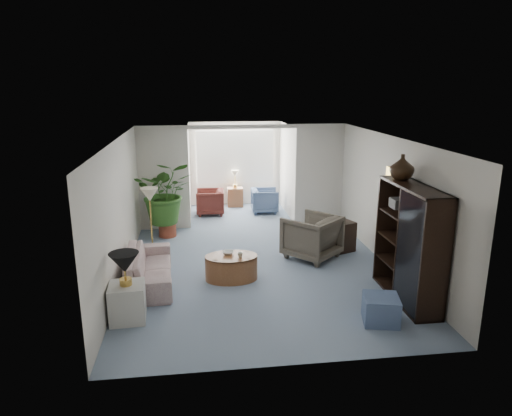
{
  "coord_description": "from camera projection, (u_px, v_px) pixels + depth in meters",
  "views": [
    {
      "loc": [
        -1.14,
        -8.07,
        3.45
      ],
      "look_at": [
        0.0,
        0.6,
        1.1
      ],
      "focal_mm": 32.74,
      "sensor_mm": 36.0,
      "label": 1
    }
  ],
  "objects": [
    {
      "name": "back_header",
      "position": [
        243.0,
        127.0,
        11.0
      ],
      "size": [
        2.6,
        0.12,
        0.1
      ],
      "primitive_type": "cube",
      "color": "silver",
      "rests_on": "back_pier_left"
    },
    {
      "name": "coffee_table",
      "position": [
        231.0,
        267.0,
        8.42
      ],
      "size": [
        1.13,
        1.13,
        0.45
      ],
      "primitive_type": "cylinder",
      "rotation": [
        0.0,
        0.0,
        -0.22
      ],
      "color": "brown",
      "rests_on": "ground"
    },
    {
      "name": "side_table_dark",
      "position": [
        340.0,
        236.0,
        9.84
      ],
      "size": [
        0.65,
        0.59,
        0.64
      ],
      "primitive_type": "cube",
      "rotation": [
        0.0,
        0.0,
        0.39
      ],
      "color": "black",
      "rests_on": "ground"
    },
    {
      "name": "shelf_clutter",
      "position": [
        411.0,
        219.0,
        7.3
      ],
      "size": [
        0.3,
        0.93,
        0.61
      ],
      "color": "#3D3B38",
      "rests_on": "entertainment_cabinet"
    },
    {
      "name": "wingback_chair",
      "position": [
        312.0,
        237.0,
        9.43
      ],
      "size": [
        1.36,
        1.36,
        0.89
      ],
      "primitive_type": "imported",
      "rotation": [
        0.0,
        0.0,
        3.88
      ],
      "color": "#585145",
      "rests_on": "ground"
    },
    {
      "name": "coffee_bowl",
      "position": [
        228.0,
        253.0,
        8.45
      ],
      "size": [
        0.25,
        0.25,
        0.05
      ],
      "primitive_type": "imported",
      "rotation": [
        0.0,
        0.0,
        -0.22
      ],
      "color": "white",
      "rests_on": "coffee_table"
    },
    {
      "name": "sunroom_chair_maroon",
      "position": [
        210.0,
        202.0,
        12.6
      ],
      "size": [
        0.78,
        0.76,
        0.68
      ],
      "primitive_type": "imported",
      "rotation": [
        0.0,
        0.0,
        -1.62
      ],
      "color": "maroon",
      "rests_on": "ground"
    },
    {
      "name": "sunroom_table",
      "position": [
        235.0,
        197.0,
        13.44
      ],
      "size": [
        0.46,
        0.37,
        0.54
      ],
      "primitive_type": "cube",
      "rotation": [
        0.0,
        0.0,
        -0.05
      ],
      "color": "brown",
      "rests_on": "ground"
    },
    {
      "name": "framed_picture",
      "position": [
        394.0,
        182.0,
        8.54
      ],
      "size": [
        0.04,
        0.5,
        0.4
      ],
      "primitive_type": "cube",
      "color": "#BDB297"
    },
    {
      "name": "ottoman",
      "position": [
        381.0,
        309.0,
        6.91
      ],
      "size": [
        0.61,
        0.61,
        0.4
      ],
      "primitive_type": "cube",
      "rotation": [
        0.0,
        0.0,
        -0.23
      ],
      "color": "slate",
      "rests_on": "ground"
    },
    {
      "name": "plant_pot",
      "position": [
        168.0,
        229.0,
        10.82
      ],
      "size": [
        0.4,
        0.4,
        0.32
      ],
      "primitive_type": "cylinder",
      "color": "#9D442D",
      "rests_on": "ground"
    },
    {
      "name": "window_pane",
      "position": [
        235.0,
        157.0,
        13.36
      ],
      "size": [
        2.2,
        0.02,
        1.5
      ],
      "primitive_type": "cube",
      "color": "white"
    },
    {
      "name": "entertainment_cabinet",
      "position": [
        410.0,
        244.0,
        7.48
      ],
      "size": [
        0.46,
        1.72,
        1.91
      ],
      "primitive_type": "cube",
      "color": "black",
      "rests_on": "ground"
    },
    {
      "name": "sofa",
      "position": [
        149.0,
        267.0,
        8.27
      ],
      "size": [
        0.89,
        2.01,
        0.57
      ],
      "primitive_type": "imported",
      "rotation": [
        0.0,
        0.0,
        1.63
      ],
      "color": "beige",
      "rests_on": "ground"
    },
    {
      "name": "back_pier_right",
      "position": [
        319.0,
        175.0,
        11.56
      ],
      "size": [
        1.2,
        0.12,
        2.5
      ],
      "primitive_type": "cube",
      "color": "silver",
      "rests_on": "ground"
    },
    {
      "name": "window_blinds",
      "position": [
        235.0,
        157.0,
        13.34
      ],
      "size": [
        2.2,
        0.02,
        1.5
      ],
      "primitive_type": "cube",
      "color": "white"
    },
    {
      "name": "house_plant",
      "position": [
        166.0,
        192.0,
        10.59
      ],
      "size": [
        1.31,
        1.13,
        1.45
      ],
      "primitive_type": "imported",
      "color": "#326221",
      "rests_on": "plant_pot"
    },
    {
      "name": "back_pier_left",
      "position": [
        164.0,
        179.0,
        11.08
      ],
      "size": [
        1.2,
        0.12,
        2.5
      ],
      "primitive_type": "cube",
      "color": "silver",
      "rests_on": "ground"
    },
    {
      "name": "sunroom_floor",
      "position": [
        239.0,
        214.0,
        12.69
      ],
      "size": [
        2.6,
        2.6,
        0.0
      ],
      "primitive_type": "plane",
      "color": "#8393AD",
      "rests_on": "ground"
    },
    {
      "name": "cabinet_urn",
      "position": [
        402.0,
        167.0,
        7.66
      ],
      "size": [
        0.4,
        0.4,
        0.42
      ],
      "primitive_type": "imported",
      "color": "black",
      "rests_on": "entertainment_cabinet"
    },
    {
      "name": "sunroom_chair_blue",
      "position": [
        265.0,
        201.0,
        12.8
      ],
      "size": [
        0.75,
        0.74,
        0.66
      ],
      "primitive_type": "imported",
      "rotation": [
        0.0,
        0.0,
        1.52
      ],
      "color": "slate",
      "rests_on": "ground"
    },
    {
      "name": "end_table",
      "position": [
        127.0,
        302.0,
        6.95
      ],
      "size": [
        0.55,
        0.55,
        0.57
      ],
      "primitive_type": "cube",
      "rotation": [
        0.0,
        0.0,
        0.06
      ],
      "color": "beige",
      "rests_on": "ground"
    },
    {
      "name": "floor",
      "position": [
        260.0,
        273.0,
        8.77
      ],
      "size": [
        6.0,
        6.0,
        0.0
      ],
      "primitive_type": "plane",
      "color": "#8393AD",
      "rests_on": "ground"
    },
    {
      "name": "coffee_cup",
      "position": [
        240.0,
        255.0,
        8.28
      ],
      "size": [
        0.11,
        0.11,
        0.09
      ],
      "primitive_type": "imported",
      "rotation": [
        0.0,
        0.0,
        -0.22
      ],
      "color": "beige",
      "rests_on": "coffee_table"
    },
    {
      "name": "table_lamp",
      "position": [
        124.0,
        263.0,
        6.79
      ],
      "size": [
        0.44,
        0.44,
        0.3
      ],
      "primitive_type": "cone",
      "color": "black",
      "rests_on": "end_table"
    },
    {
      "name": "floor_lamp",
      "position": [
        149.0,
        195.0,
        9.49
      ],
      "size": [
        0.36,
        0.36,
        0.28
      ],
      "primitive_type": "cone",
      "color": "#F7EAC5",
      "rests_on": "ground"
    }
  ]
}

